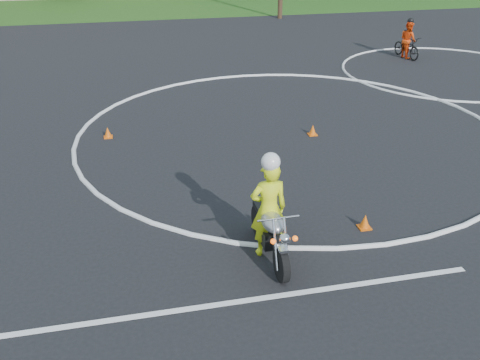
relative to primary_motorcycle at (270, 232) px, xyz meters
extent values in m
plane|color=black|center=(2.24, 2.89, -0.53)|extent=(120.00, 120.00, 0.00)
cube|color=#1E4714|center=(2.24, 29.89, -0.52)|extent=(120.00, 10.00, 0.02)
torus|color=silver|center=(2.24, 5.89, -0.52)|extent=(12.12, 12.12, 0.12)
torus|color=silver|center=(10.24, 10.89, -0.52)|extent=(8.10, 8.10, 0.10)
cube|color=silver|center=(-0.76, -1.11, -0.52)|extent=(8.00, 0.12, 0.01)
cylinder|color=black|center=(0.01, -0.69, -0.22)|extent=(0.14, 0.63, 0.63)
cylinder|color=black|center=(-0.02, 0.77, -0.22)|extent=(0.14, 0.63, 0.63)
cube|color=black|center=(-0.01, 0.09, -0.12)|extent=(0.30, 0.58, 0.31)
ellipsoid|color=#A9A9AE|center=(0.00, -0.12, 0.28)|extent=(0.39, 0.67, 0.29)
cube|color=black|center=(-0.01, 0.40, 0.24)|extent=(0.28, 0.63, 0.10)
cylinder|color=white|center=(-0.09, -0.61, 0.14)|extent=(0.05, 0.38, 0.84)
cylinder|color=silver|center=(0.10, -0.60, 0.14)|extent=(0.05, 0.38, 0.84)
cube|color=silver|center=(0.01, -0.71, 0.11)|extent=(0.15, 0.23, 0.05)
cylinder|color=#B8B9BF|center=(0.00, -0.43, 0.53)|extent=(0.73, 0.05, 0.04)
sphere|color=silver|center=(0.01, -0.79, 0.35)|extent=(0.19, 0.19, 0.19)
sphere|color=#FF570C|center=(-0.18, -0.78, 0.32)|extent=(0.09, 0.09, 0.09)
sphere|color=#FF5C0C|center=(0.20, -0.77, 0.32)|extent=(0.09, 0.09, 0.09)
cylinder|color=white|center=(0.15, 0.51, -0.22)|extent=(0.10, 0.83, 0.08)
imported|color=#D0E217|center=(0.00, 0.14, 0.39)|extent=(0.68, 0.45, 1.84)
sphere|color=silver|center=(0.00, 0.09, 1.34)|extent=(0.33, 0.33, 0.33)
imported|color=black|center=(9.82, 13.29, -0.07)|extent=(0.79, 1.82, 0.93)
imported|color=#E63E0C|center=(9.82, 13.29, 0.24)|extent=(0.66, 0.81, 1.54)
sphere|color=black|center=(9.82, 13.29, 1.03)|extent=(0.27, 0.27, 0.27)
cone|color=#DD590B|center=(2.11, 0.56, -0.38)|extent=(0.22, 0.22, 0.30)
cube|color=#DD590B|center=(2.11, 0.56, -0.52)|extent=(0.24, 0.24, 0.03)
cone|color=#DD590B|center=(2.79, 5.54, -0.38)|extent=(0.22, 0.22, 0.30)
cube|color=#DD590B|center=(2.79, 5.54, -0.52)|extent=(0.24, 0.24, 0.03)
cone|color=#DD590B|center=(-2.86, 6.61, -0.38)|extent=(0.22, 0.22, 0.30)
cube|color=#DD590B|center=(-2.86, 6.61, -0.52)|extent=(0.24, 0.24, 0.03)
camera|label=1|loc=(-2.30, -7.79, 5.08)|focal=40.00mm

